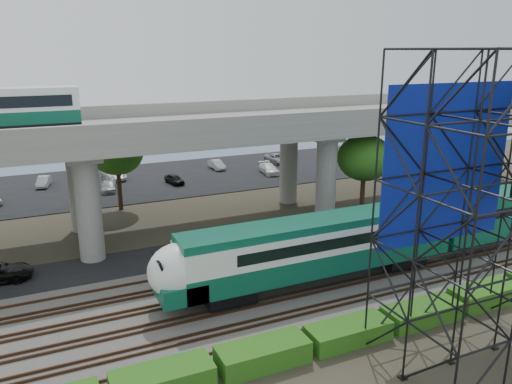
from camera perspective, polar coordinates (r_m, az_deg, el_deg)
name	(u,v)px	position (r m, az deg, el deg)	size (l,w,h in m)	color
ground	(293,308)	(30.85, 4.22, -13.12)	(140.00, 140.00, 0.00)	#474233
ballast_bed	(278,293)	(32.36, 2.50, -11.42)	(90.00, 12.00, 0.20)	slate
service_road	(229,247)	(39.45, -3.11, -6.32)	(90.00, 5.00, 0.08)	black
parking_lot	(157,179)	(60.91, -11.20, 1.44)	(90.00, 18.00, 0.08)	black
harbor_water	(124,148)	(82.03, -14.83, 4.90)	(140.00, 40.00, 0.03)	#496078
rail_tracks	(278,290)	(32.28, 2.51, -11.13)	(90.00, 9.52, 0.16)	#472D1E
commuter_train	(349,239)	(33.73, 10.58, -5.34)	(29.30, 3.06, 4.30)	black
overpass	(190,135)	(41.90, -7.51, 6.53)	(80.00, 12.00, 12.40)	#9E9B93
scaffold_tower	(491,216)	(25.84, 25.31, -2.49)	(9.36, 6.36, 15.00)	black
hedge_strip	(348,332)	(27.90, 10.51, -15.43)	(34.60, 1.80, 1.20)	#275914
trees	(150,169)	(41.71, -12.07, 2.56)	(40.94, 16.94, 7.69)	#382314
parked_cars	(172,173)	(60.90, -9.61, 2.13)	(36.87, 9.45, 1.23)	silver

